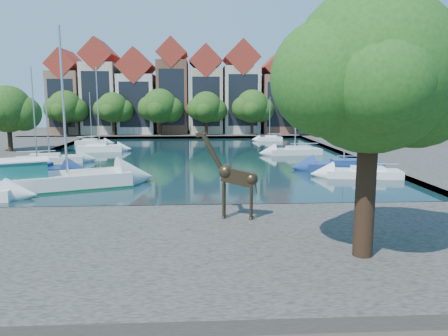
% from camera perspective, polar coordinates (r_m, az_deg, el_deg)
% --- Properties ---
extents(ground, '(160.00, 160.00, 0.00)m').
position_cam_1_polar(ground, '(26.68, -4.99, -5.84)').
color(ground, '#38332B').
rests_on(ground, ground).
extents(water_basin, '(38.00, 50.00, 0.08)m').
position_cam_1_polar(water_basin, '(50.24, -4.13, 1.29)').
color(water_basin, black).
rests_on(water_basin, ground).
extents(near_quay, '(50.00, 14.00, 0.50)m').
position_cam_1_polar(near_quay, '(19.92, -5.64, -10.35)').
color(near_quay, '#545049').
rests_on(near_quay, ground).
extents(far_quay, '(60.00, 16.00, 0.50)m').
position_cam_1_polar(far_quay, '(82.04, -3.76, 4.48)').
color(far_quay, '#545049').
rests_on(far_quay, ground).
extents(right_quay, '(14.00, 52.00, 0.50)m').
position_cam_1_polar(right_quay, '(55.69, 22.54, 1.60)').
color(right_quay, '#545049').
rests_on(right_quay, ground).
extents(plane_tree, '(8.32, 6.40, 10.62)m').
position_cam_1_polar(plane_tree, '(18.07, 19.06, 11.16)').
color(plane_tree, '#332114').
rests_on(plane_tree, near_quay).
extents(townhouse_west_end, '(5.44, 9.18, 14.93)m').
position_cam_1_polar(townhouse_west_end, '(85.18, -19.68, 8.94)').
color(townhouse_west_end, '#835D47').
rests_on(townhouse_west_end, far_quay).
extents(townhouse_west_mid, '(5.94, 9.18, 16.79)m').
position_cam_1_polar(townhouse_west_mid, '(83.70, -15.71, 9.73)').
color(townhouse_west_mid, beige).
rests_on(townhouse_west_mid, far_quay).
extents(townhouse_west_inner, '(6.43, 9.18, 15.15)m').
position_cam_1_polar(townhouse_west_inner, '(82.54, -11.22, 9.29)').
color(townhouse_west_inner, beige).
rests_on(townhouse_west_inner, far_quay).
extents(townhouse_center, '(5.44, 9.18, 16.93)m').
position_cam_1_polar(townhouse_center, '(81.91, -6.67, 10.12)').
color(townhouse_center, brown).
rests_on(townhouse_center, far_quay).
extents(townhouse_east_inner, '(5.94, 9.18, 15.79)m').
position_cam_1_polar(townhouse_east_inner, '(81.76, -2.40, 9.73)').
color(townhouse_east_inner, tan).
rests_on(townhouse_east_inner, far_quay).
extents(townhouse_east_mid, '(6.43, 9.18, 16.65)m').
position_cam_1_polar(townhouse_east_mid, '(82.11, 2.21, 9.98)').
color(townhouse_east_mid, beige).
rests_on(townhouse_east_mid, far_quay).
extents(townhouse_east_end, '(5.44, 9.18, 14.43)m').
position_cam_1_polar(townhouse_east_end, '(82.96, 6.74, 9.23)').
color(townhouse_east_end, brown).
rests_on(townhouse_east_end, far_quay).
extents(far_tree_far_west, '(7.28, 5.60, 7.68)m').
position_cam_1_polar(far_tree_far_west, '(79.61, -19.95, 7.38)').
color(far_tree_far_west, '#332114').
rests_on(far_tree_far_west, far_quay).
extents(far_tree_west, '(6.76, 5.20, 7.36)m').
position_cam_1_polar(far_tree_west, '(77.70, -14.24, 7.53)').
color(far_tree_west, '#332114').
rests_on(far_tree_west, far_quay).
extents(far_tree_mid_west, '(7.80, 6.00, 8.00)m').
position_cam_1_polar(far_tree_mid_west, '(76.58, -8.30, 7.85)').
color(far_tree_mid_west, '#332114').
rests_on(far_tree_mid_west, far_quay).
extents(far_tree_mid_east, '(7.02, 5.40, 7.52)m').
position_cam_1_polar(far_tree_mid_east, '(76.29, -2.25, 7.82)').
color(far_tree_mid_east, '#332114').
rests_on(far_tree_mid_east, far_quay).
extents(far_tree_east, '(7.54, 5.80, 7.84)m').
position_cam_1_polar(far_tree_east, '(76.83, 3.78, 7.89)').
color(far_tree_east, '#332114').
rests_on(far_tree_east, far_quay).
extents(far_tree_far_east, '(6.76, 5.20, 7.36)m').
position_cam_1_polar(far_tree_far_east, '(78.19, 9.66, 7.69)').
color(far_tree_far_east, '#332114').
rests_on(far_tree_far_east, far_quay).
extents(side_tree_left_far, '(7.28, 5.60, 7.88)m').
position_cam_1_polar(side_tree_left_far, '(58.41, -26.30, 6.73)').
color(side_tree_left_far, '#332114').
rests_on(side_tree_left_far, left_quay).
extents(giraffe_statue, '(3.23, 0.94, 4.63)m').
position_cam_1_polar(giraffe_statue, '(23.11, 1.29, -1.10)').
color(giraffe_statue, '#312718').
rests_on(giraffe_statue, near_quay).
extents(motorsailer, '(12.44, 7.68, 11.99)m').
position_cam_1_polar(motorsailer, '(35.13, -22.71, -1.22)').
color(motorsailer, silver).
rests_on(motorsailer, water_basin).
extents(sailboat_left_b, '(7.26, 3.56, 9.53)m').
position_cam_1_polar(sailboat_left_b, '(43.03, -23.16, -0.02)').
color(sailboat_left_b, navy).
rests_on(sailboat_left_b, water_basin).
extents(sailboat_left_c, '(7.06, 3.83, 8.98)m').
position_cam_1_polar(sailboat_left_c, '(49.55, -21.83, 1.21)').
color(sailboat_left_c, silver).
rests_on(sailboat_left_c, water_basin).
extents(sailboat_left_d, '(5.79, 2.72, 10.65)m').
position_cam_1_polar(sailboat_left_d, '(58.17, -15.95, 2.70)').
color(sailboat_left_d, white).
rests_on(sailboat_left_d, water_basin).
extents(sailboat_left_e, '(4.57, 1.61, 7.61)m').
position_cam_1_polar(sailboat_left_e, '(66.97, -16.88, 3.34)').
color(sailboat_left_e, silver).
rests_on(sailboat_left_e, water_basin).
extents(sailboat_right_a, '(6.57, 3.13, 10.66)m').
position_cam_1_polar(sailboat_right_a, '(39.65, 17.74, -0.43)').
color(sailboat_right_a, white).
rests_on(sailboat_right_a, water_basin).
extents(sailboat_right_b, '(7.15, 2.89, 12.40)m').
position_cam_1_polar(sailboat_right_b, '(42.97, 15.37, 0.48)').
color(sailboat_right_b, navy).
rests_on(sailboat_right_b, water_basin).
extents(sailboat_right_c, '(6.49, 2.90, 10.71)m').
position_cam_1_polar(sailboat_right_c, '(53.75, 9.25, 2.35)').
color(sailboat_right_c, silver).
rests_on(sailboat_right_c, water_basin).
extents(sailboat_right_d, '(4.08, 1.61, 6.96)m').
position_cam_1_polar(sailboat_right_d, '(70.48, 5.95, 3.95)').
color(sailboat_right_d, white).
rests_on(sailboat_right_d, water_basin).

